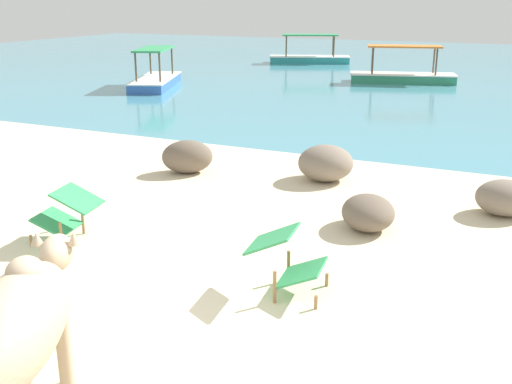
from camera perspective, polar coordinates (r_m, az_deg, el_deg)
name	(u,v)px	position (r m, az deg, el deg)	size (l,w,h in m)	color
sand_beach	(106,342)	(5.69, -13.80, -13.43)	(18.00, 14.00, 0.04)	beige
water_surface	(456,74)	(26.08, 18.14, 10.39)	(60.00, 36.00, 0.03)	teal
cow	(18,324)	(4.55, -21.28, -11.35)	(1.27, 1.99, 1.14)	tan
deck_chair_near	(287,257)	(6.18, 2.91, -6.08)	(0.83, 0.63, 0.68)	olive
deck_chair_far	(67,212)	(7.80, -17.18, -1.75)	(0.86, 0.68, 0.68)	olive
shore_rock_large	(505,198)	(9.08, 22.18, -0.49)	(0.80, 0.73, 0.49)	gray
shore_rock_medium	(326,163)	(10.06, 6.50, 2.70)	(0.90, 0.90, 0.59)	gray
shore_rock_small	(187,157)	(10.50, -6.40, 3.28)	(0.86, 0.62, 0.57)	#6B5B4C
shore_rock_flat	(368,212)	(8.04, 10.38, -1.89)	(0.88, 0.68, 0.44)	#6B5B4C
boat_blue	(156,79)	(21.27, -9.34, 10.35)	(2.45, 3.84, 1.29)	#3866B7
boat_teal	(310,57)	(29.05, 5.01, 12.42)	(3.84, 2.43, 1.29)	teal
boat_green	(403,75)	(22.74, 13.49, 10.57)	(3.85, 2.11, 1.29)	#338E66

